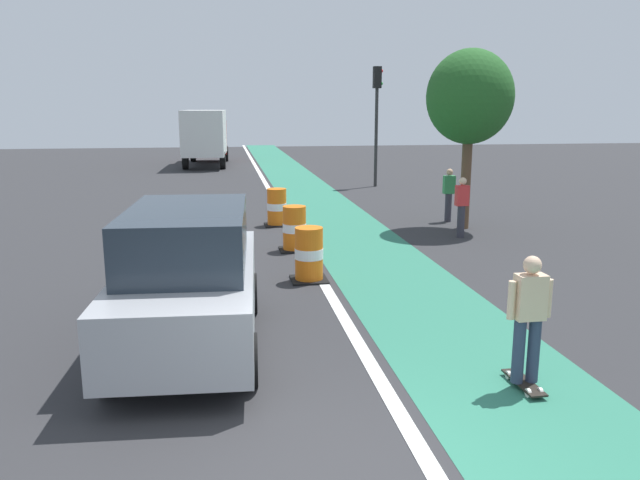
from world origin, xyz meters
name	(u,v)px	position (x,y,z in m)	size (l,w,h in m)	color
ground_plane	(340,478)	(0.00, 0.00, 0.00)	(100.00, 100.00, 0.00)	#2D2D30
bike_lane_strip	(345,229)	(2.40, 12.00, 0.00)	(2.50, 80.00, 0.01)	#2D755B
lane_divider_stripe	(293,230)	(0.90, 12.00, 0.01)	(0.20, 80.00, 0.01)	silver
skateboarder_on_lane	(528,318)	(2.62, 1.56, 0.91)	(0.57, 0.80, 1.69)	black
parked_suv_nearest	(189,278)	(-1.53, 3.61, 1.04)	(2.11, 4.69, 2.04)	#9EA0A5
traffic_barrel_front	(309,255)	(0.65, 6.81, 0.53)	(0.73, 0.73, 1.09)	orange
traffic_barrel_mid	(294,229)	(0.67, 9.53, 0.53)	(0.73, 0.73, 1.09)	orange
traffic_barrel_back	(277,208)	(0.53, 12.85, 0.53)	(0.73, 0.73, 1.09)	orange
delivery_truck_down_block	(206,134)	(-1.93, 32.60, 1.85)	(2.61, 7.69, 3.23)	silver
traffic_light_corner	(377,105)	(5.61, 21.37, 3.50)	(0.41, 0.32, 5.10)	#2D2D2D
pedestrian_crossing	(449,193)	(5.73, 12.68, 0.86)	(0.34, 0.20, 1.61)	#33333D
pedestrian_waiting	(462,205)	(5.24, 10.38, 0.86)	(0.34, 0.20, 1.61)	#33333D
street_tree_sidewalk	(470,98)	(5.81, 11.60, 3.67)	(2.40, 2.40, 5.00)	brown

